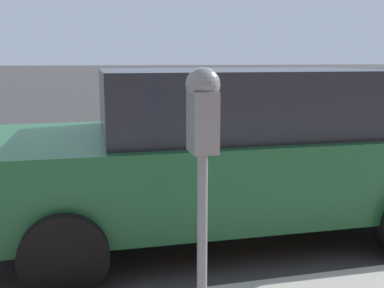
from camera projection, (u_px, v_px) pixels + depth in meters
The scene contains 3 objects.
ground_plane at pixel (213, 202), 5.44m from camera, with size 220.00×220.00×0.00m, color #3D3A3A.
parking_meter at pixel (203, 133), 2.48m from camera, with size 0.21×0.19×1.53m.
car_green at pixel (227, 150), 4.32m from camera, with size 2.10×4.68×1.61m.
Camera 1 is at (-5.00, 1.48, 1.71)m, focal length 42.00 mm.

